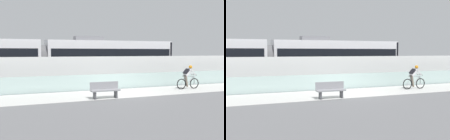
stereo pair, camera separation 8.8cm
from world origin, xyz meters
The scene contains 9 objects.
ground_plane centered at (0.00, 0.00, 0.00)m, with size 200.00×200.00×0.00m, color slate.
bike_path_deck centered at (0.00, 0.00, 0.01)m, with size 32.00×3.20×0.01m, color silver.
glass_parapet centered at (0.00, 1.85, 0.51)m, with size 32.00×0.05×1.02m, color #ADC6C1.
concrete_barrier_wall centered at (0.00, 3.65, 1.09)m, with size 32.00×0.36×2.17m, color silver.
tram_rail_near centered at (0.00, 6.13, 0.00)m, with size 32.00×0.08×0.01m, color #595654.
tram_rail_far centered at (0.00, 7.57, 0.00)m, with size 32.00×0.08×0.01m, color #595654.
tram centered at (-3.78, 6.85, 1.89)m, with size 22.56×2.54×3.81m.
cyclist_on_bike centered at (5.05, 0.00, 0.80)m, with size 1.77×0.58×1.61m.
bench centered at (-1.33, -1.29, 0.48)m, with size 1.60×0.45×0.89m.
Camera 2 is at (-5.63, -14.00, 2.51)m, focal length 40.32 mm.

